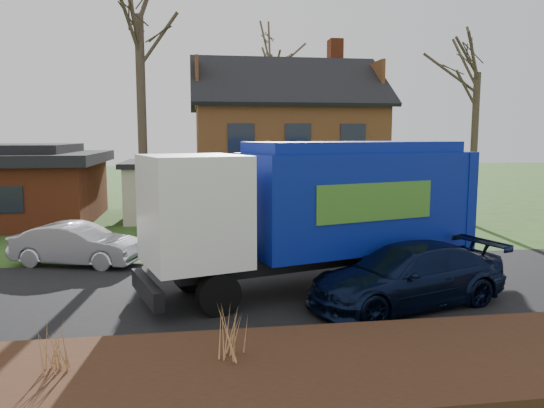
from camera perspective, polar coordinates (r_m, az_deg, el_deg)
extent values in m
plane|color=#2B4C19|center=(14.57, 3.00, -9.04)|extent=(120.00, 120.00, 0.00)
cube|color=black|center=(14.56, 3.00, -9.00)|extent=(80.00, 7.00, 0.02)
cube|color=black|center=(9.70, 9.64, -16.88)|extent=(80.00, 3.50, 0.30)
cube|color=beige|center=(28.23, 1.24, 1.78)|extent=(9.00, 7.50, 2.70)
cube|color=brown|center=(28.10, 1.26, 7.37)|extent=(9.00, 7.50, 2.80)
cube|color=brown|center=(30.05, 6.80, 15.67)|extent=(0.70, 0.90, 1.60)
cube|color=beige|center=(27.35, -11.48, 1.34)|extent=(3.50, 5.50, 2.60)
cube|color=black|center=(27.24, -11.55, 4.31)|extent=(3.90, 5.90, 0.24)
cylinder|color=black|center=(12.36, -5.77, -9.63)|extent=(1.07, 0.62, 1.01)
cylinder|color=black|center=(14.24, -8.57, -7.38)|extent=(1.07, 0.62, 1.01)
cylinder|color=black|center=(15.09, 14.67, -6.70)|extent=(1.07, 0.62, 1.01)
cylinder|color=black|center=(16.66, 10.13, -5.24)|extent=(1.07, 0.62, 1.01)
cylinder|color=black|center=(15.91, 18.19, -6.10)|extent=(1.07, 0.62, 1.01)
cylinder|color=black|center=(17.41, 13.54, -4.78)|extent=(1.07, 0.62, 1.01)
cube|color=black|center=(14.60, 5.60, -5.66)|extent=(8.37, 3.53, 0.34)
cube|color=white|center=(12.85, -8.44, -0.64)|extent=(2.85, 2.98, 2.63)
cube|color=black|center=(12.56, -13.13, -0.27)|extent=(0.69, 2.08, 0.88)
cube|color=black|center=(12.94, -13.30, -8.88)|extent=(0.93, 2.40, 0.44)
cube|color=navy|center=(14.83, 8.75, 0.42)|extent=(6.58, 4.10, 2.63)
cube|color=navy|center=(14.72, 8.86, 6.08)|extent=(6.22, 3.74, 0.29)
cube|color=navy|center=(16.82, 17.72, 0.64)|extent=(1.04, 2.48, 2.83)
cube|color=#407E29|center=(13.73, 11.15, 0.22)|extent=(3.37, 1.05, 0.98)
cube|color=#407E29|center=(15.77, 5.79, 1.24)|extent=(3.37, 1.05, 0.98)
imported|color=#AEB0B6|center=(18.03, -20.25, -4.09)|extent=(4.31, 2.63, 1.34)
imported|color=black|center=(13.37, 14.31, -7.46)|extent=(5.51, 3.43, 1.49)
cylinder|color=#433628|center=(22.23, -13.79, 7.98)|extent=(0.37, 0.37, 8.85)
cylinder|color=#443929|center=(26.00, 20.89, 5.47)|extent=(0.32, 0.32, 6.92)
cylinder|color=#463A2A|center=(35.47, -0.22, 8.30)|extent=(0.36, 0.36, 9.34)
cone|color=#A37648|center=(9.61, -22.60, -13.83)|extent=(0.04, 0.04, 0.87)
cone|color=#A37648|center=(9.64, -23.45, -13.80)|extent=(0.04, 0.04, 0.87)
cone|color=#A37648|center=(9.58, -21.73, -13.86)|extent=(0.04, 0.04, 0.87)
cone|color=#A37648|center=(9.71, -22.43, -13.59)|extent=(0.04, 0.04, 0.87)
cone|color=#A37648|center=(9.51, -22.77, -14.08)|extent=(0.04, 0.04, 0.87)
cone|color=tan|center=(9.38, -4.19, -13.46)|extent=(0.04, 0.04, 0.97)
cone|color=tan|center=(9.37, -5.15, -13.49)|extent=(0.04, 0.04, 0.97)
cone|color=tan|center=(9.39, -3.23, -13.42)|extent=(0.04, 0.04, 0.97)
cone|color=tan|center=(9.49, -4.25, -13.20)|extent=(0.04, 0.04, 0.97)
cone|color=tan|center=(9.26, -4.13, -13.73)|extent=(0.04, 0.04, 0.97)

